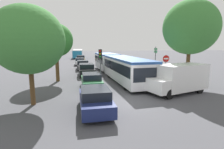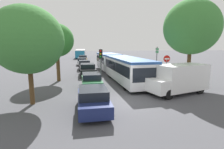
{
  "view_description": "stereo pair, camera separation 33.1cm",
  "coord_description": "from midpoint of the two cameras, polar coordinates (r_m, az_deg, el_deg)",
  "views": [
    {
      "loc": [
        -3.13,
        -10.84,
        3.85
      ],
      "look_at": [
        0.2,
        4.29,
        1.2
      ],
      "focal_mm": 28.0,
      "sensor_mm": 36.0,
      "label": 1
    },
    {
      "loc": [
        -2.81,
        -10.91,
        3.85
      ],
      "look_at": [
        0.2,
        4.29,
        1.2
      ],
      "focal_mm": 28.0,
      "sensor_mm": 36.0,
      "label": 2
    }
  ],
  "objects": [
    {
      "name": "queued_car_green",
      "position": [
        15.65,
        -7.32,
        -2.03
      ],
      "size": [
        1.7,
        3.94,
        1.36
      ],
      "rotation": [
        0.0,
        0.0,
        1.56
      ],
      "color": "#236638",
      "rests_on": "ground"
    },
    {
      "name": "tree_right_near",
      "position": [
        17.94,
        24.08,
        13.47
      ],
      "size": [
        4.97,
        4.97,
        7.87
      ],
      "color": "#51381E",
      "rests_on": "ground"
    },
    {
      "name": "queued_car_graphite",
      "position": [
        27.69,
        -9.88,
        3.1
      ],
      "size": [
        1.81,
        4.2,
        1.45
      ],
      "rotation": [
        0.0,
        0.0,
        1.56
      ],
      "color": "#47474C",
      "rests_on": "ground"
    },
    {
      "name": "white_van",
      "position": [
        14.86,
        20.53,
        -1.03
      ],
      "size": [
        5.33,
        3.18,
        2.31
      ],
      "rotation": [
        0.0,
        0.0,
        3.4
      ],
      "color": "white",
      "rests_on": "ground"
    },
    {
      "name": "city_bus_rear",
      "position": [
        53.42,
        -11.27,
        6.88
      ],
      "size": [
        3.15,
        11.39,
        2.43
      ],
      "rotation": [
        0.0,
        0.0,
        1.51
      ],
      "color": "teal",
      "rests_on": "ground"
    },
    {
      "name": "queued_car_black",
      "position": [
        22.19,
        -8.75,
        1.61
      ],
      "size": [
        1.9,
        4.4,
        1.52
      ],
      "rotation": [
        0.0,
        0.0,
        1.56
      ],
      "color": "black",
      "rests_on": "ground"
    },
    {
      "name": "traffic_light",
      "position": [
        17.72,
        -4.36,
        5.3
      ],
      "size": [
        0.38,
        0.4,
        3.4
      ],
      "rotation": [
        0.0,
        0.0,
        -1.9
      ],
      "color": "#56595E",
      "rests_on": "ground"
    },
    {
      "name": "queued_car_navy",
      "position": [
        10.28,
        -6.45,
        -8.13
      ],
      "size": [
        1.75,
        4.05,
        1.4
      ],
      "rotation": [
        0.0,
        0.0,
        1.56
      ],
      "color": "navy",
      "rests_on": "ground"
    },
    {
      "name": "tree_left_near",
      "position": [
        12.12,
        -26.42,
        9.55
      ],
      "size": [
        4.42,
        4.42,
        6.25
      ],
      "color": "#51381E",
      "rests_on": "ground"
    },
    {
      "name": "direction_sign_post",
      "position": [
        23.21,
        13.61,
        6.23
      ],
      "size": [
        0.36,
        1.38,
        3.6
      ],
      "rotation": [
        0.0,
        0.0,
        2.92
      ],
      "color": "#56595E",
      "rests_on": "ground"
    },
    {
      "name": "articulated_bus",
      "position": [
        21.54,
        1.02,
        3.35
      ],
      "size": [
        3.24,
        17.23,
        2.55
      ],
      "rotation": [
        0.0,
        0.0,
        -1.53
      ],
      "color": "silver",
      "rests_on": "ground"
    },
    {
      "name": "ground_plane",
      "position": [
        11.91,
        2.74,
        -9.16
      ],
      "size": [
        200.0,
        200.0,
        0.0
      ],
      "primitive_type": "plane",
      "color": "#47474C"
    },
    {
      "name": "no_entry_sign",
      "position": [
        18.36,
        16.64,
        3.12
      ],
      "size": [
        0.7,
        0.08,
        2.82
      ],
      "rotation": [
        0.0,
        0.0,
        -1.57
      ],
      "color": "#56595E",
      "rests_on": "ground"
    },
    {
      "name": "queued_car_silver",
      "position": [
        33.96,
        -10.8,
        4.2
      ],
      "size": [
        1.72,
        3.97,
        1.38
      ],
      "rotation": [
        0.0,
        0.0,
        1.56
      ],
      "color": "#B7BABF",
      "rests_on": "ground"
    },
    {
      "name": "tree_left_mid",
      "position": [
        19.22,
        -18.34,
        10.51
      ],
      "size": [
        3.48,
        3.48,
        6.02
      ],
      "color": "#51381E",
      "rests_on": "ground"
    },
    {
      "name": "queued_car_tan",
      "position": [
        40.34,
        -10.48,
        5.15
      ],
      "size": [
        1.89,
        4.36,
        1.51
      ],
      "rotation": [
        0.0,
        0.0,
        1.56
      ],
      "color": "tan",
      "rests_on": "ground"
    }
  ]
}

